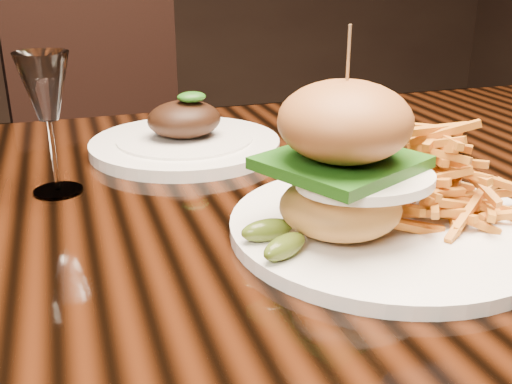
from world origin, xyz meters
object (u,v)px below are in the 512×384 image
object	(u,v)px
burger_plate	(390,180)
far_dish	(185,140)
wine_glass	(45,92)
chair_far	(115,153)
dining_table	(264,242)

from	to	relation	value
burger_plate	far_dish	xyz separation A→B (m)	(-0.14, 0.36, -0.04)
far_dish	burger_plate	bearing A→B (deg)	-68.19
wine_glass	far_dish	distance (m)	0.25
wine_glass	chair_far	xyz separation A→B (m)	(0.14, 0.82, -0.34)
far_dish	chair_far	size ratio (longest dim) A/B	0.31
dining_table	burger_plate	size ratio (longest dim) A/B	4.70
dining_table	far_dish	distance (m)	0.22
dining_table	far_dish	size ratio (longest dim) A/B	5.50
far_dish	chair_far	xyz separation A→B (m)	(-0.06, 0.70, -0.23)
burger_plate	dining_table	bearing A→B (deg)	102.20
dining_table	chair_far	xyz separation A→B (m)	(-0.12, 0.89, -0.13)
far_dish	chair_far	distance (m)	0.74
burger_plate	far_dish	world-z (taller)	burger_plate
wine_glass	far_dish	size ratio (longest dim) A/B	0.61
burger_plate	wine_glass	xyz separation A→B (m)	(-0.33, 0.24, 0.07)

